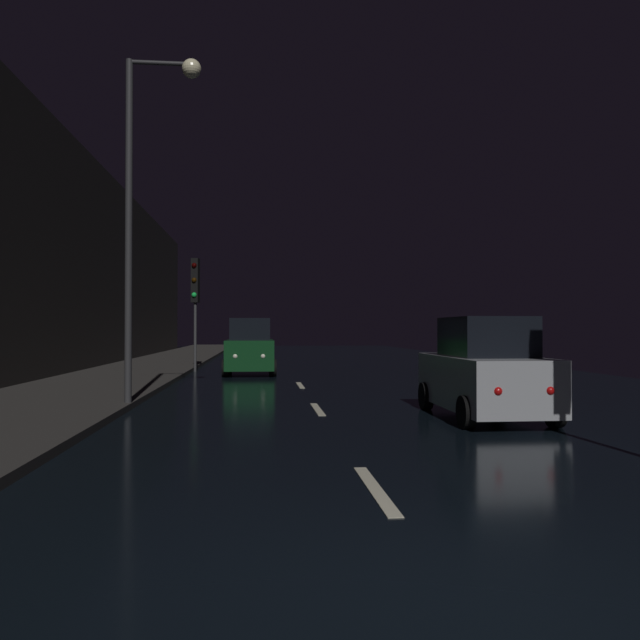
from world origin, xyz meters
TOP-DOWN VIEW (x-y plane):
  - ground at (0.00, 24.50)m, footprint 25.16×84.00m
  - sidewalk_left at (-6.38, 24.50)m, footprint 4.40×84.00m
  - building_facade_left at (-8.98, 21.00)m, footprint 0.80×63.00m
  - lane_centerline at (0.00, 9.83)m, footprint 0.16×15.53m
  - traffic_light_far_left at (-4.08, 23.41)m, footprint 0.36×0.48m
  - streetlamp_overhead at (-3.85, 10.60)m, footprint 1.70×0.44m
  - car_approaching_headlights at (-1.70, 21.86)m, footprint 2.08×4.49m
  - car_parked_right_near at (3.28, 8.48)m, footprint 1.89×4.09m

SIDE VIEW (x-z plane):
  - ground at x=0.00m, z-range -0.02..0.00m
  - lane_centerline at x=0.00m, z-range 0.00..0.01m
  - sidewalk_left at x=-6.38m, z-range 0.00..0.15m
  - car_parked_right_near at x=3.28m, z-range -0.09..1.97m
  - car_approaching_headlights at x=-1.70m, z-range -0.10..2.17m
  - traffic_light_far_left at x=-4.08m, z-range 1.10..5.98m
  - building_facade_left at x=-8.98m, z-range 0.00..9.39m
  - streetlamp_overhead at x=-3.85m, z-range 1.22..9.27m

